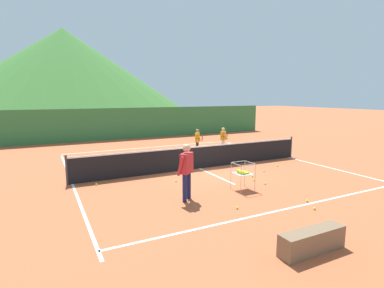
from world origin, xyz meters
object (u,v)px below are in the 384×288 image
at_px(tennis_ball_0, 314,209).
at_px(tennis_ball_1, 307,201).
at_px(tennis_net, 199,157).
at_px(tennis_ball_10, 237,208).
at_px(tennis_ball_7, 254,180).
at_px(student_0, 198,139).
at_px(tennis_ball_9, 265,184).
at_px(tennis_ball_6, 96,184).
at_px(instructor, 186,167).
at_px(tennis_ball_3, 253,176).
at_px(tennis_ball_2, 264,171).
at_px(courtside_bench, 312,241).
at_px(tennis_ball_4, 176,181).
at_px(ball_cart, 242,172).
at_px(tennis_ball_8, 278,166).

relative_size(tennis_ball_0, tennis_ball_1, 1.00).
distance_m(tennis_net, tennis_ball_10, 4.72).
xyz_separation_m(tennis_net, tennis_ball_7, (0.88, -2.57, -0.47)).
bearing_deg(tennis_net, student_0, 63.44).
bearing_deg(tennis_ball_9, student_0, 85.00).
xyz_separation_m(tennis_net, tennis_ball_9, (0.93, -3.11, -0.47)).
xyz_separation_m(tennis_ball_1, tennis_ball_6, (-5.19, 4.49, 0.00)).
bearing_deg(instructor, student_0, 59.44).
height_order(tennis_ball_3, tennis_ball_6, same).
bearing_deg(tennis_ball_2, tennis_ball_10, -139.64).
bearing_deg(tennis_ball_1, instructor, 150.25).
distance_m(tennis_net, tennis_ball_9, 3.28).
height_order(tennis_ball_2, courtside_bench, courtside_bench).
distance_m(tennis_ball_4, courtside_bench, 5.68).
bearing_deg(tennis_ball_0, courtside_bench, -140.29).
relative_size(ball_cart, tennis_ball_10, 13.22).
xyz_separation_m(tennis_ball_9, tennis_ball_10, (-2.19, -1.42, 0.00)).
distance_m(tennis_ball_1, tennis_ball_4, 4.43).
bearing_deg(instructor, tennis_ball_1, -29.75).
bearing_deg(tennis_ball_4, courtside_bench, -85.66).
bearing_deg(tennis_net, tennis_ball_3, -60.63).
relative_size(instructor, tennis_ball_4, 24.84).
distance_m(tennis_net, tennis_ball_6, 4.38).
height_order(tennis_net, tennis_ball_4, tennis_net).
relative_size(tennis_ball_6, tennis_ball_10, 1.00).
bearing_deg(tennis_ball_10, tennis_ball_7, 42.34).
bearing_deg(tennis_ball_9, courtside_bench, -119.20).
bearing_deg(ball_cart, tennis_ball_0, -73.39).
relative_size(tennis_ball_0, tennis_ball_8, 1.00).
bearing_deg(tennis_ball_9, tennis_ball_3, 76.25).
relative_size(student_0, tennis_ball_9, 19.55).
relative_size(instructor, tennis_ball_10, 24.84).
distance_m(tennis_ball_6, courtside_bench, 7.23).
bearing_deg(tennis_ball_9, tennis_ball_7, 95.39).
bearing_deg(courtside_bench, tennis_ball_0, 39.71).
bearing_deg(tennis_ball_0, tennis_ball_4, 118.90).
distance_m(student_0, tennis_ball_10, 7.96).
xyz_separation_m(tennis_ball_10, courtside_bench, (-0.02, -2.54, 0.20)).
distance_m(tennis_ball_4, tennis_ball_6, 2.76).
height_order(tennis_ball_2, tennis_ball_10, same).
bearing_deg(tennis_ball_6, tennis_ball_8, -5.49).
bearing_deg(tennis_ball_0, tennis_ball_3, 79.92).
xyz_separation_m(ball_cart, tennis_ball_8, (3.35, 1.96, -0.56)).
height_order(student_0, tennis_ball_10, student_0).
relative_size(tennis_net, tennis_ball_2, 154.44).
bearing_deg(tennis_ball_10, tennis_ball_8, 36.23).
bearing_deg(tennis_ball_10, courtside_bench, -90.41).
height_order(tennis_ball_1, tennis_ball_9, same).
relative_size(tennis_ball_8, tennis_ball_9, 1.00).
bearing_deg(student_0, instructor, -120.56).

